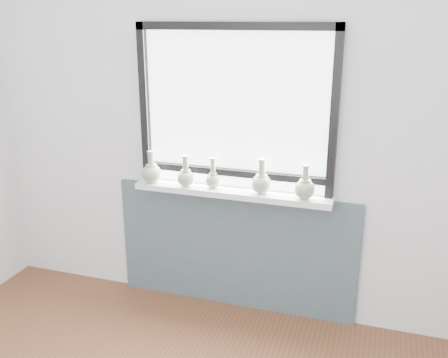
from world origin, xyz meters
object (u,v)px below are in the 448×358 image
(vase_b, at_px, (186,176))
(vase_d, at_px, (261,182))
(windowsill, at_px, (232,192))
(vase_c, at_px, (213,179))
(vase_a, at_px, (152,172))
(vase_e, at_px, (305,188))

(vase_b, distance_m, vase_d, 0.51)
(windowsill, xyz_separation_m, vase_c, (-0.13, -0.01, 0.08))
(vase_a, relative_size, vase_b, 1.05)
(vase_a, bearing_deg, windowsill, 2.97)
(vase_e, bearing_deg, vase_c, 177.77)
(vase_b, bearing_deg, vase_c, 6.88)
(vase_e, bearing_deg, windowsill, 176.50)
(windowsill, bearing_deg, vase_e, -3.50)
(vase_c, bearing_deg, vase_b, -173.12)
(vase_a, distance_m, vase_d, 0.76)
(vase_a, height_order, vase_b, vase_a)
(vase_a, relative_size, vase_e, 1.01)
(vase_d, distance_m, vase_e, 0.28)
(vase_a, bearing_deg, vase_b, 0.23)
(windowsill, bearing_deg, vase_a, -177.03)
(vase_b, height_order, vase_c, vase_b)
(vase_a, height_order, vase_c, vase_a)
(vase_c, height_order, vase_d, vase_d)
(vase_c, height_order, vase_e, vase_e)
(vase_b, relative_size, vase_d, 0.92)
(vase_d, bearing_deg, vase_c, 178.80)
(vase_a, distance_m, vase_c, 0.43)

